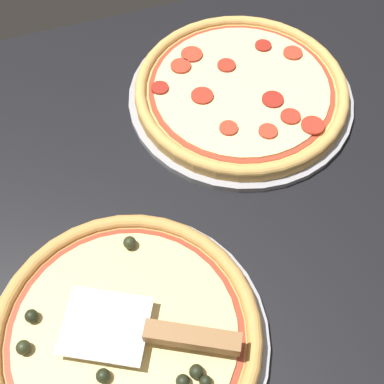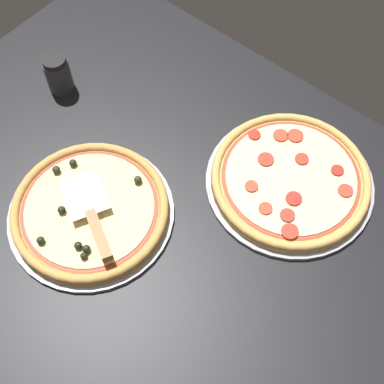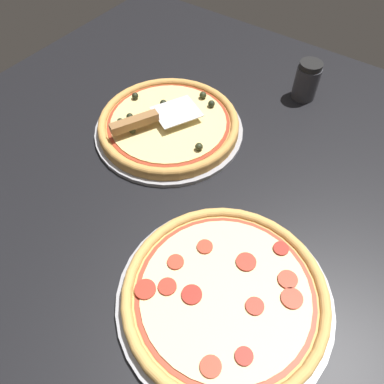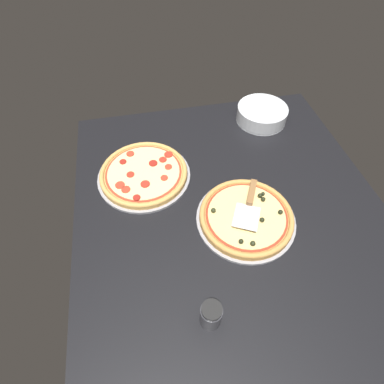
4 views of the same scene
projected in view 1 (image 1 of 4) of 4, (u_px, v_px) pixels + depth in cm
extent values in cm
cube|color=black|center=(174.00, 302.00, 70.58)|extent=(123.93, 112.33, 3.60)
cylinder|color=#939399|center=(127.00, 340.00, 65.54)|extent=(34.96, 34.96, 1.00)
cylinder|color=#C68E47|center=(126.00, 337.00, 64.36)|extent=(32.86, 32.86, 1.79)
torus|color=#C68E47|center=(126.00, 334.00, 63.61)|extent=(32.86, 32.86, 1.93)
cylinder|color=maroon|center=(125.00, 334.00, 63.55)|extent=(28.56, 28.56, 0.15)
cylinder|color=#E5C67A|center=(125.00, 334.00, 63.44)|extent=(26.95, 26.95, 0.40)
sphere|color=black|center=(196.00, 372.00, 60.03)|extent=(1.68, 1.68, 1.68)
sphere|color=#282D19|center=(130.00, 243.00, 68.85)|extent=(1.71, 1.71, 1.71)
sphere|color=black|center=(183.00, 381.00, 59.50)|extent=(1.61, 1.61, 1.61)
sphere|color=#282D19|center=(199.00, 343.00, 61.90)|extent=(1.48, 1.48, 1.48)
sphere|color=black|center=(31.00, 316.00, 63.57)|extent=(1.63, 1.63, 1.63)
sphere|color=black|center=(203.00, 382.00, 59.53)|extent=(1.44, 1.44, 1.44)
sphere|color=black|center=(103.00, 376.00, 59.80)|extent=(1.66, 1.66, 1.66)
sphere|color=#282D19|center=(23.00, 347.00, 61.49)|extent=(1.72, 1.72, 1.72)
cylinder|color=#939399|center=(240.00, 97.00, 87.27)|extent=(36.51, 36.51, 1.00)
cylinder|color=tan|center=(241.00, 92.00, 86.20)|extent=(34.32, 34.32, 1.55)
torus|color=tan|center=(241.00, 89.00, 85.54)|extent=(34.32, 34.32, 1.86)
cylinder|color=#A33823|center=(241.00, 88.00, 85.48)|extent=(29.83, 29.83, 0.15)
cylinder|color=beige|center=(242.00, 88.00, 85.37)|extent=(28.14, 28.14, 0.40)
cylinder|color=#AD2D1E|center=(290.00, 116.00, 81.58)|extent=(3.10, 3.10, 0.40)
cylinder|color=maroon|center=(263.00, 46.00, 90.08)|extent=(2.77, 2.77, 0.40)
cylinder|color=#B73823|center=(192.00, 54.00, 88.94)|extent=(3.61, 3.61, 0.40)
cylinder|color=#B73823|center=(181.00, 66.00, 87.46)|extent=(3.36, 3.36, 0.40)
cylinder|color=#AD2D1E|center=(313.00, 125.00, 80.62)|extent=(3.55, 3.55, 0.40)
cylinder|color=#B73823|center=(268.00, 131.00, 80.01)|extent=(2.89, 2.89, 0.40)
cylinder|color=maroon|center=(273.00, 99.00, 83.47)|extent=(3.42, 3.42, 0.40)
cylinder|color=#B73823|center=(293.00, 53.00, 89.11)|extent=(3.21, 3.21, 0.40)
cylinder|color=#AD2D1E|center=(202.00, 96.00, 83.90)|extent=(3.53, 3.53, 0.40)
cylinder|color=maroon|center=(160.00, 88.00, 84.81)|extent=(2.78, 2.78, 0.40)
cylinder|color=#AD2D1E|center=(226.00, 65.00, 87.54)|extent=(3.02, 3.02, 0.40)
cylinder|color=#B73823|center=(229.00, 128.00, 80.34)|extent=(2.84, 2.84, 0.40)
cube|color=silver|center=(105.00, 325.00, 61.90)|extent=(12.66, 11.96, 0.24)
cube|color=olive|center=(195.00, 337.00, 60.30)|extent=(10.84, 7.01, 2.00)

